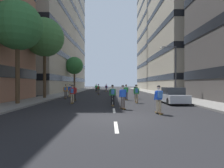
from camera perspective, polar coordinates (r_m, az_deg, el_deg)
ground_plane at (r=36.39m, az=-0.08°, el=-2.79°), size 156.92×156.92×0.00m
sidewalk_left at (r=40.47m, az=-12.04°, el=-2.40°), size 3.11×71.92×0.14m
sidewalk_right at (r=40.57m, az=11.79°, el=-2.39°), size 3.11×71.92×0.14m
lane_markings at (r=38.23m, az=-0.10°, el=-2.64°), size 0.16×62.20×0.01m
building_left_mid at (r=47.31m, az=-23.31°, el=18.85°), size 15.53×22.91×33.91m
building_left_far at (r=66.05m, az=-16.18°, el=13.71°), size 15.53×18.55×34.52m
building_right_mid at (r=46.30m, az=22.94°, el=13.75°), size 15.53×22.53×25.34m
building_right_far at (r=66.12m, az=15.66°, el=13.48°), size 15.53×20.15×34.03m
parked_car_near at (r=18.74m, az=17.76°, el=-3.46°), size 1.82×4.40×1.52m
street_tree_near at (r=43.47m, az=-11.28°, el=5.45°), size 3.90×3.90×7.73m
street_tree_mid at (r=25.33m, az=-19.67°, el=13.05°), size 4.74×4.74×9.80m
street_tree_far at (r=19.11m, az=-26.60°, el=15.40°), size 4.26×4.26×8.94m
streetlamp_right at (r=25.29m, az=17.88°, el=5.27°), size 2.13×0.30×6.50m
skater_0 at (r=18.34m, az=7.39°, el=-2.55°), size 0.54×0.91×1.78m
skater_1 at (r=20.68m, az=-11.35°, el=-2.24°), size 0.55×0.91×1.78m
skater_2 at (r=41.97m, az=-4.78°, el=-1.05°), size 0.55×0.91×1.78m
skater_3 at (r=13.91m, az=3.29°, el=-3.54°), size 0.57×0.92×1.78m
skater_4 at (r=42.46m, az=-1.74°, el=-1.00°), size 0.55×0.92×1.78m
skater_5 at (r=21.52m, az=4.28°, el=-2.22°), size 0.56×0.92×1.78m
skater_6 at (r=26.88m, az=-12.59°, el=-1.75°), size 0.54×0.91×1.78m
skater_7 at (r=18.20m, az=-11.87°, el=-2.57°), size 0.54×0.90×1.78m
skater_8 at (r=31.49m, az=-4.12°, el=-1.41°), size 0.54×0.91×1.78m
skater_9 at (r=15.85m, az=0.18°, el=-2.97°), size 0.54×0.91×1.78m
skater_10 at (r=23.58m, az=7.20°, el=-1.94°), size 0.57×0.92×1.78m
skater_11 at (r=12.02m, az=13.97°, el=-3.99°), size 0.56×0.92×1.78m
skater_12 at (r=24.66m, az=-13.84°, el=-1.85°), size 0.55×0.92×1.78m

